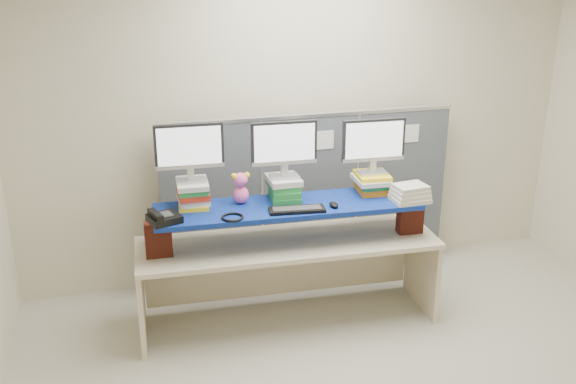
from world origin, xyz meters
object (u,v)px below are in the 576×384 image
object	(u,v)px
blue_board	(288,207)
keyboard	(297,210)
desk	(288,257)
monitor_right	(374,143)
desk_phone	(163,218)
monitor_center	(284,146)
monitor_left	(189,149)

from	to	relation	value
blue_board	keyboard	xyz separation A→B (m)	(0.03, -0.15, 0.03)
keyboard	blue_board	bearing A→B (deg)	106.50
desk	keyboard	world-z (taller)	keyboard
blue_board	monitor_right	world-z (taller)	monitor_right
desk	desk_phone	size ratio (longest dim) A/B	9.06
monitor_center	desk	bearing A→B (deg)	-88.63
monitor_left	blue_board	bearing A→B (deg)	-9.48
keyboard	monitor_right	bearing A→B (deg)	25.34
monitor_right	keyboard	size ratio (longest dim) A/B	1.18
monitor_right	desk_phone	world-z (taller)	monitor_right
monitor_right	keyboard	bearing A→B (deg)	-158.33
desk	monitor_right	bearing A→B (deg)	9.52
blue_board	monitor_left	size ratio (longest dim) A/B	4.00
monitor_center	monitor_right	xyz separation A→B (m)	(0.71, -0.04, -0.02)
blue_board	keyboard	distance (m)	0.16
monitor_center	desk_phone	xyz separation A→B (m)	(-0.94, -0.22, -0.39)
blue_board	monitor_right	bearing A→B (deg)	9.52
monitor_center	monitor_right	world-z (taller)	monitor_center
desk	blue_board	xyz separation A→B (m)	(0.00, 0.00, 0.42)
desk	monitor_right	distance (m)	1.11
monitor_right	keyboard	world-z (taller)	monitor_right
keyboard	desk_phone	size ratio (longest dim) A/B	1.65
monitor_right	keyboard	distance (m)	0.82
blue_board	monitor_left	bearing A→B (deg)	170.52
monitor_center	desk_phone	world-z (taller)	monitor_center
blue_board	desk_phone	xyz separation A→B (m)	(-0.94, -0.10, 0.05)
blue_board	monitor_center	bearing A→B (deg)	91.37
blue_board	keyboard	world-z (taller)	keyboard
blue_board	monitor_center	distance (m)	0.46
desk	keyboard	xyz separation A→B (m)	(0.03, -0.15, 0.46)
desk	monitor_center	world-z (taller)	monitor_center
keyboard	desk	bearing A→B (deg)	106.50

